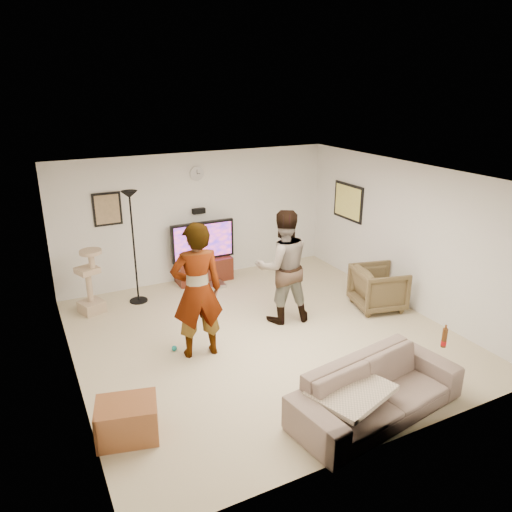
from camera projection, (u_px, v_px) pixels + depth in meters
name	position (u px, v px, depth m)	size (l,w,h in m)	color
floor	(263.00, 336.00, 7.60)	(5.50, 5.50, 0.02)	beige
ceiling	(263.00, 175.00, 6.75)	(5.50, 5.50, 0.02)	silver
wall_back	(198.00, 217.00, 9.49)	(5.50, 0.04, 2.50)	silver
wall_front	(390.00, 345.00, 4.86)	(5.50, 0.04, 2.50)	silver
wall_left	(66.00, 295.00, 6.01)	(0.04, 5.50, 2.50)	silver
wall_right	(405.00, 235.00, 8.34)	(0.04, 5.50, 2.50)	silver
wall_clock	(197.00, 174.00, 9.17)	(0.26, 0.26, 0.04)	white
wall_speaker	(199.00, 211.00, 9.39)	(0.25, 0.10, 0.10)	black
picture_back	(107.00, 209.00, 8.63)	(0.42, 0.03, 0.52)	#887253
picture_right	(348.00, 202.00, 9.59)	(0.03, 0.78, 0.62)	#EFE267
tv_stand	(204.00, 270.00, 9.62)	(1.09, 0.45, 0.46)	#40180E
console_box	(214.00, 285.00, 9.37)	(0.40, 0.30, 0.07)	#B5B4B7
tv	(203.00, 241.00, 9.42)	(1.26, 0.08, 0.75)	black
tv_screen	(204.00, 241.00, 9.38)	(1.16, 0.01, 0.66)	#DA4058
floor_lamp	(134.00, 248.00, 8.44)	(0.32, 0.32, 2.02)	black
cat_tree	(89.00, 282.00, 8.17)	(0.36, 0.36, 1.13)	tan
person_left	(197.00, 291.00, 6.75)	(0.72, 0.47, 1.98)	#B2B2B2
person_right	(283.00, 267.00, 7.80)	(0.91, 0.71, 1.88)	#474B9C
sofa	(377.00, 390.00, 5.70)	(2.19, 0.86, 0.64)	#78655B
throw_blanket	(351.00, 391.00, 5.50)	(0.90, 0.70, 0.06)	beige
beer_bottle	(444.00, 338.00, 5.97)	(0.06, 0.06, 0.25)	#5F3415
armchair	(378.00, 288.00, 8.41)	(0.80, 0.82, 0.75)	brown
side_table	(127.00, 420.00, 5.35)	(0.66, 0.49, 0.44)	brown
toy_ball	(174.00, 348.00, 7.14)	(0.08, 0.08, 0.08)	teal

